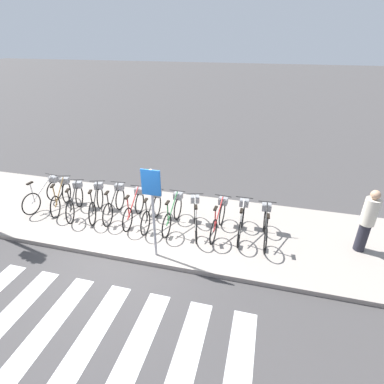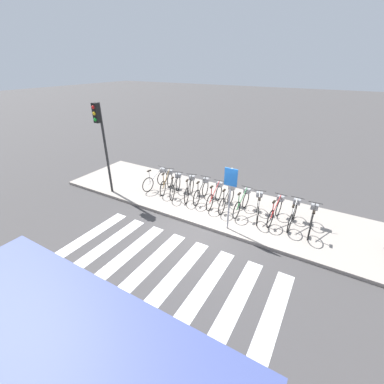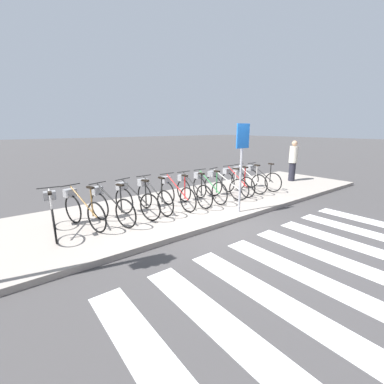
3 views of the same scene
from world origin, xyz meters
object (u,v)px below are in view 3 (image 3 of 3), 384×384
at_px(parked_bicycle_1, 82,208).
at_px(parked_bicycle_3, 134,200).
at_px(parked_bicycle_5, 175,192).
at_px(parked_bicycle_0, 52,213).
at_px(sign_post, 242,153).
at_px(parked_bicycle_10, 246,179).
at_px(parked_bicycle_4, 152,195).
at_px(parked_bicycle_8, 223,184).
at_px(pedestrian, 293,160).
at_px(parked_bicycle_6, 192,190).
at_px(parked_bicycle_2, 109,205).
at_px(parked_bicycle_7, 207,187).
at_px(parked_bicycle_9, 235,181).
at_px(parked_bicycle_11, 260,177).

xyz_separation_m(parked_bicycle_1, parked_bicycle_3, (1.23, -0.05, 0.00)).
distance_m(parked_bicycle_1, parked_bicycle_5, 2.45).
relative_size(parked_bicycle_0, sign_post, 0.70).
height_order(parked_bicycle_5, parked_bicycle_10, same).
bearing_deg(parked_bicycle_1, parked_bicycle_4, 0.50).
distance_m(parked_bicycle_8, pedestrian, 4.21).
distance_m(parked_bicycle_0, pedestrian, 9.03).
distance_m(parked_bicycle_3, parked_bicycle_4, 0.56).
bearing_deg(parked_bicycle_6, parked_bicycle_2, -179.09).
bearing_deg(parked_bicycle_4, sign_post, -38.81).
bearing_deg(parked_bicycle_7, parked_bicycle_9, 1.43).
bearing_deg(parked_bicycle_1, parked_bicycle_7, -1.30).
xyz_separation_m(parked_bicycle_1, parked_bicycle_5, (2.45, -0.07, 0.00)).
bearing_deg(sign_post, parked_bicycle_4, 141.19).
xyz_separation_m(parked_bicycle_2, sign_post, (3.02, -1.28, 1.11)).
bearing_deg(parked_bicycle_7, parked_bicycle_0, 178.89).
bearing_deg(parked_bicycle_9, parked_bicycle_3, -179.93).
bearing_deg(sign_post, parked_bicycle_0, 161.07).
height_order(parked_bicycle_0, parked_bicycle_10, same).
distance_m(parked_bicycle_2, parked_bicycle_6, 2.43).
height_order(parked_bicycle_5, parked_bicycle_11, same).
height_order(parked_bicycle_7, pedestrian, pedestrian).
bearing_deg(parked_bicycle_7, parked_bicycle_4, 176.94).
xyz_separation_m(parked_bicycle_5, parked_bicycle_8, (1.80, -0.05, 0.00)).
distance_m(parked_bicycle_4, parked_bicycle_5, 0.67).
relative_size(parked_bicycle_8, pedestrian, 0.94).
relative_size(parked_bicycle_1, parked_bicycle_10, 0.97).
bearing_deg(parked_bicycle_10, parked_bicycle_3, -179.37).
distance_m(parked_bicycle_1, pedestrian, 8.45).
bearing_deg(parked_bicycle_5, pedestrian, 1.15).
relative_size(parked_bicycle_5, parked_bicycle_9, 1.00).
bearing_deg(parked_bicycle_2, parked_bicycle_3, 7.77).
relative_size(parked_bicycle_10, pedestrian, 0.97).
height_order(parked_bicycle_7, parked_bicycle_8, same).
bearing_deg(parked_bicycle_2, parked_bicycle_7, 1.18).
xyz_separation_m(parked_bicycle_6, parked_bicycle_7, (0.61, 0.02, 0.00)).
bearing_deg(parked_bicycle_7, parked_bicycle_5, 179.55).
bearing_deg(parked_bicycle_8, pedestrian, 2.36).
xyz_separation_m(parked_bicycle_0, parked_bicycle_4, (2.37, 0.02, 0.00)).
distance_m(parked_bicycle_4, parked_bicycle_9, 3.10).
distance_m(parked_bicycle_4, parked_bicycle_11, 4.33).
height_order(parked_bicycle_2, parked_bicycle_3, same).
bearing_deg(parked_bicycle_0, pedestrian, 0.31).
distance_m(parked_bicycle_1, parked_bicycle_11, 6.11).
xyz_separation_m(parked_bicycle_3, parked_bicycle_6, (1.78, -0.05, 0.00)).
xyz_separation_m(parked_bicycle_6, pedestrian, (5.43, 0.15, 0.44)).
bearing_deg(parked_bicycle_9, parked_bicycle_10, 4.03).
distance_m(parked_bicycle_1, parked_bicycle_8, 4.25).
relative_size(parked_bicycle_2, parked_bicycle_5, 0.96).
height_order(parked_bicycle_7, sign_post, sign_post).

